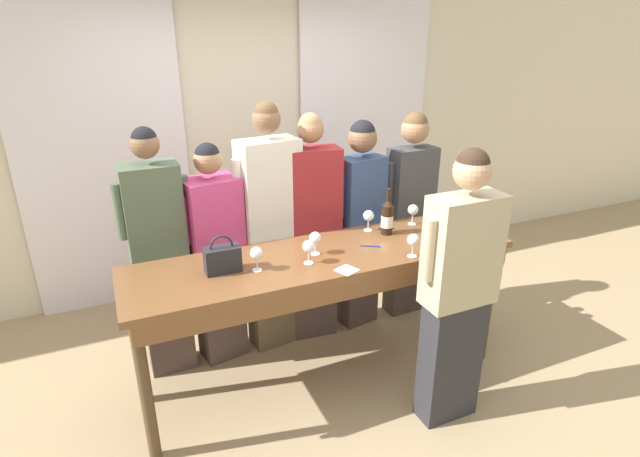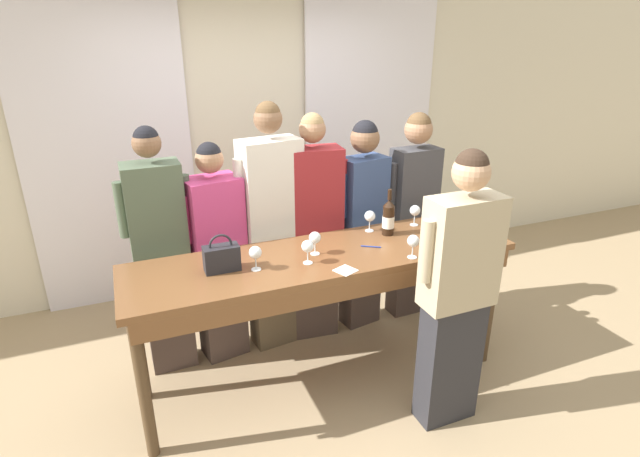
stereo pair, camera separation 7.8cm
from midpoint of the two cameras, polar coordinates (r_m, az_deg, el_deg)
ground_plane at (r=3.73m, az=1.03°, el=-16.60°), size 18.00×18.00×0.00m
wall_back at (r=4.71m, az=-7.65°, el=10.50°), size 12.00×0.06×2.80m
curtain_panel_left at (r=4.52m, az=-22.54°, el=7.79°), size 1.35×0.03×2.69m
curtain_panel_right at (r=5.10m, az=6.07°, el=10.80°), size 1.35×0.03×2.69m
tasting_bar at (r=3.24m, az=1.33°, el=-4.93°), size 2.53×0.67×0.97m
wine_bottle at (r=3.50m, az=8.47°, el=1.21°), size 0.08×0.08×0.33m
handbag at (r=3.01m, az=-10.45°, el=-3.26°), size 0.21×0.11×0.23m
wine_glass_front_left at (r=3.71m, az=11.40°, el=1.97°), size 0.08×0.08×0.15m
wine_glass_front_mid at (r=3.16m, az=0.12°, el=-1.12°), size 0.08×0.08×0.15m
wine_glass_front_right at (r=3.88m, az=15.81°, el=2.48°), size 0.08×0.08×0.15m
wine_glass_center_left at (r=3.79m, az=16.54°, el=1.93°), size 0.08×0.08×0.15m
wine_glass_center_mid at (r=2.98m, az=-6.65°, el=-2.81°), size 0.08×0.08×0.15m
wine_glass_center_right at (r=3.18m, az=11.31°, el=-1.49°), size 0.08×0.08×0.15m
wine_glass_back_left at (r=3.55m, az=6.35°, el=1.36°), size 0.08×0.08×0.15m
wine_glass_back_mid at (r=3.04m, az=-0.68°, el=-2.13°), size 0.08×0.08×0.15m
napkin at (r=3.00m, az=3.69°, el=-4.80°), size 0.15×0.15×0.00m
pen at (r=3.32m, az=6.52°, el=-2.07°), size 0.12×0.08×0.01m
guest_olive_jacket at (r=3.55m, az=-17.13°, el=-2.65°), size 0.48×0.25×1.76m
guest_pink_top at (r=3.62m, az=-11.06°, el=-2.86°), size 0.48×0.33×1.63m
guest_cream_sweater at (r=3.66m, az=-4.88°, el=0.02°), size 0.54×0.29×1.87m
guest_striped_shirt at (r=3.78m, az=-0.22°, el=-0.04°), size 0.54×0.28×1.78m
guest_navy_coat at (r=3.94m, az=5.40°, el=0.80°), size 0.47×0.28×1.70m
guest_beige_cap at (r=4.16m, az=11.05°, el=1.85°), size 0.49×0.22×1.73m
host_pouring at (r=3.03m, az=16.13°, el=-6.95°), size 0.54×0.21×1.74m
potted_plant at (r=5.52m, az=13.13°, el=-0.18°), size 0.29×0.29×0.59m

